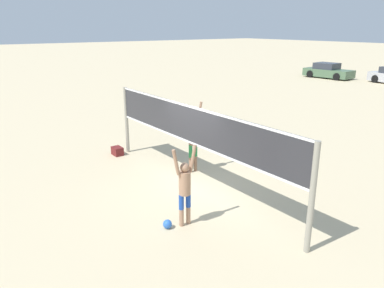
{
  "coord_description": "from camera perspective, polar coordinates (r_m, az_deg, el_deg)",
  "views": [
    {
      "loc": [
        8.18,
        -6.03,
        4.56
      ],
      "look_at": [
        0.0,
        0.0,
        1.35
      ],
      "focal_mm": 35.0,
      "sensor_mm": 36.0,
      "label": 1
    }
  ],
  "objects": [
    {
      "name": "ground_plane",
      "position": [
        11.14,
        0.0,
        -6.62
      ],
      "size": [
        200.0,
        200.0,
        0.0
      ],
      "primitive_type": "plane",
      "color": "beige"
    },
    {
      "name": "player_spiker",
      "position": [
        8.75,
        -1.12,
        -6.32
      ],
      "size": [
        0.28,
        0.68,
        1.96
      ],
      "rotation": [
        0.0,
        0.0,
        1.57
      ],
      "color": "tan",
      "rests_on": "ground_plane"
    },
    {
      "name": "volleyball_net",
      "position": [
        10.56,
        0.0,
        1.89
      ],
      "size": [
        8.31,
        0.13,
        2.45
      ],
      "color": "gray",
      "rests_on": "ground_plane"
    },
    {
      "name": "gear_bag",
      "position": [
        14.09,
        -11.3,
        -1.05
      ],
      "size": [
        0.45,
        0.31,
        0.3
      ],
      "color": "maroon",
      "rests_on": "ground_plane"
    },
    {
      "name": "player_blocker",
      "position": [
        11.92,
        0.16,
        1.25
      ],
      "size": [
        0.28,
        0.73,
        2.29
      ],
      "rotation": [
        0.0,
        0.0,
        -1.57
      ],
      "color": "#8C664C",
      "rests_on": "ground_plane"
    },
    {
      "name": "volleyball",
      "position": [
        9.02,
        -3.77,
        -12.08
      ],
      "size": [
        0.22,
        0.22,
        0.22
      ],
      "color": "blue",
      "rests_on": "ground_plane"
    },
    {
      "name": "parked_car_mid",
      "position": [
        36.89,
        20.0,
        10.37
      ],
      "size": [
        4.4,
        2.1,
        1.36
      ],
      "rotation": [
        0.0,
        0.0,
        0.07
      ],
      "color": "#4C6B4C",
      "rests_on": "ground_plane"
    }
  ]
}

